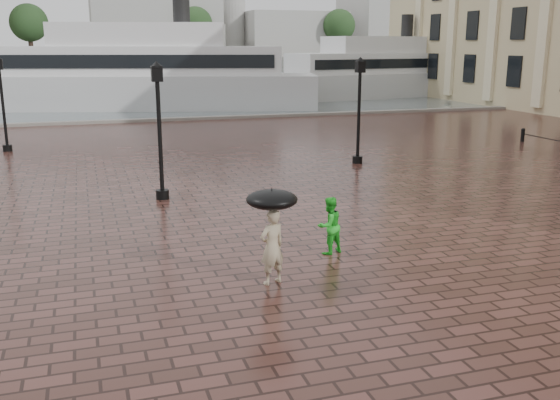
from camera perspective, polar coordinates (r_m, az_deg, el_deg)
name	(u,v)px	position (r m, az deg, el deg)	size (l,w,h in m)	color
ground	(498,284)	(14.51, 19.31, -7.27)	(300.00, 300.00, 0.00)	#341D18
harbour_water	(135,77)	(103.17, -13.09, 10.91)	(240.00, 240.00, 0.00)	#485357
quay_edge	(210,119)	(43.81, -6.44, 7.34)	(80.00, 0.60, 0.30)	slate
far_shore	(113,60)	(170.96, -15.06, 12.25)	(300.00, 60.00, 2.00)	#4C4C47
distant_skyline	(301,27)	(170.40, 1.92, 15.55)	(102.50, 22.00, 33.00)	#9C9A94
far_trees	(115,24)	(149.00, -14.83, 15.31)	(188.00, 8.00, 13.50)	#2D2119
street_lamps	(168,113)	(26.40, -10.19, 7.87)	(15.44, 12.44, 4.40)	black
adult_pedestrian	(272,247)	(13.47, -0.74, -4.30)	(0.61, 0.40, 1.67)	tan
child_pedestrian	(329,225)	(15.48, 4.52, -2.34)	(0.70, 0.55, 1.44)	green
ferry_near	(142,74)	(52.35, -12.49, 11.20)	(28.61, 13.56, 9.13)	silver
ferry_far	(382,72)	(63.50, 9.29, 11.46)	(24.70, 9.87, 7.89)	silver
umbrella	(272,200)	(13.18, -0.75, 0.04)	(1.10, 1.10, 1.14)	black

